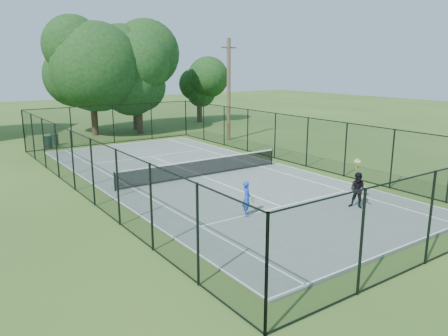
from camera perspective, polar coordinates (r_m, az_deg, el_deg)
ground at (r=23.99m, az=-2.82°, el=-1.21°), size 120.00×120.00×0.00m
tennis_court at (r=23.98m, az=-2.82°, el=-1.14°), size 11.00×24.00×0.06m
tennis_net at (r=23.85m, az=-2.84°, el=0.13°), size 10.08×0.08×0.95m
fence at (r=23.65m, az=-2.86°, el=2.31°), size 13.10×26.10×3.00m
tree_near_left at (r=39.33m, az=-17.00°, el=12.73°), size 7.42×7.42×9.68m
tree_near_mid at (r=39.29m, az=-11.17°, el=10.94°), size 5.60×5.60×7.33m
tree_near_right at (r=42.16m, az=-11.69°, el=12.59°), size 6.42×6.42×8.85m
tree_far_right at (r=46.78m, az=-3.26°, el=10.38°), size 4.37×4.37×5.78m
trash_bin_left at (r=34.66m, az=-21.96°, el=3.16°), size 0.58×0.58×0.90m
trash_bin_right at (r=35.66m, az=-21.24°, el=3.49°), size 0.58×0.58×0.90m
utility_pole at (r=35.30m, az=0.61°, el=10.21°), size 1.40×0.30×8.02m
player_blue at (r=17.65m, az=3.00°, el=-3.99°), size 0.88×0.63×1.44m
player_black at (r=19.40m, az=17.14°, el=-2.80°), size 0.87×0.96×2.09m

